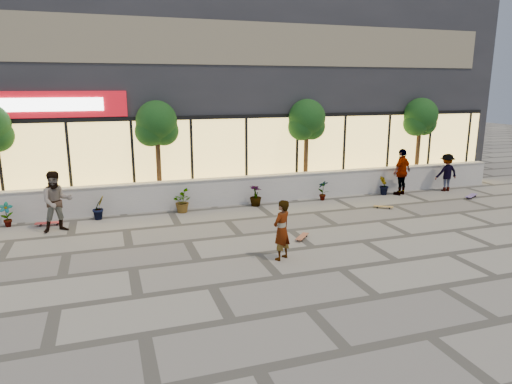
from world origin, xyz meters
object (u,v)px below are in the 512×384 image
object	(u,v)px
tree_midwest	(157,126)
skateboard_left	(49,223)
skater_left	(57,202)
skater_right_near	(402,172)
tree_east	(420,119)
skateboard_right_far	(471,196)
skateboard_right_near	(383,207)
skater_right_far	(446,172)
skateboard_center	(302,237)
skater_center	(282,230)
tree_mideast	(307,122)

from	to	relation	value
tree_midwest	skateboard_left	distance (m)	4.98
skater_left	skater_right_near	world-z (taller)	skater_right_near
tree_midwest	tree_east	size ratio (longest dim) A/B	1.00
tree_midwest	skateboard_right_far	bearing A→B (deg)	-12.93
skater_left	skateboard_right_near	bearing A→B (deg)	-16.91
tree_east	skateboard_right_near	world-z (taller)	tree_east
skater_right_far	skateboard_center	size ratio (longest dim) A/B	2.42
skateboard_center	skateboard_left	distance (m)	8.21
skater_left	skateboard_center	bearing A→B (deg)	-36.64
skater_right_far	skateboard_left	distance (m)	15.75
tree_midwest	skateboard_center	bearing A→B (deg)	-56.61
skater_right_far	skateboard_center	bearing A→B (deg)	25.41
skater_center	skater_left	world-z (taller)	skater_left
skater_center	skateboard_right_near	bearing A→B (deg)	-179.72
skater_right_near	tree_east	bearing A→B (deg)	-165.38
tree_midwest	skater_left	world-z (taller)	tree_midwest
skateboard_center	skateboard_right_near	xyz separation A→B (m)	(4.27, 2.23, -0.00)
tree_midwest	skater_center	distance (m)	7.36
tree_east	skater_left	xyz separation A→B (m)	(-14.88, -2.26, -2.03)
tree_midwest	tree_mideast	world-z (taller)	same
skater_right_near	skateboard_center	xyz separation A→B (m)	(-6.19, -3.91, -0.89)
skateboard_center	skateboard_right_near	distance (m)	4.82
tree_mideast	skateboard_left	bearing A→B (deg)	-171.26
skater_right_far	skateboard_right_far	world-z (taller)	skater_right_far
skateboard_right_near	tree_mideast	bearing A→B (deg)	154.61
skater_right_near	tree_midwest	bearing A→B (deg)	-31.76
tree_mideast	skateboard_left	xyz separation A→B (m)	(-9.76, -1.50, -2.90)
skater_center	skater_right_near	bearing A→B (deg)	-177.47
skater_right_near	skateboard_center	distance (m)	7.38
skater_right_far	skater_left	bearing A→B (deg)	3.78
skateboard_center	tree_east	bearing A→B (deg)	-13.49
skater_left	skater_right_far	xyz separation A→B (m)	(15.35, 0.86, -0.15)
skateboard_left	skater_right_far	bearing A→B (deg)	5.97
tree_midwest	skater_right_far	xyz separation A→B (m)	(11.97, -1.40, -2.18)
skateboard_center	skater_left	bearing A→B (deg)	108.92
skater_right_near	skater_right_far	bearing A→B (deg)	156.84
skater_right_far	skateboard_left	size ratio (longest dim) A/B	1.89
tree_midwest	tree_east	distance (m)	11.50
tree_east	skateboard_center	size ratio (longest dim) A/B	5.89
skateboard_left	skateboard_right_near	xyz separation A→B (m)	(11.53, -1.59, -0.01)
tree_mideast	tree_east	distance (m)	5.50
skater_center	skateboard_right_near	size ratio (longest dim) A/B	2.32
skater_center	skater_right_far	distance (m)	10.97
tree_mideast	skateboard_right_near	world-z (taller)	tree_mideast
skater_left	skater_right_far	world-z (taller)	skater_left
tree_east	skateboard_center	bearing A→B (deg)	-146.35
skater_left	skater_right_far	size ratio (longest dim) A/B	1.18
skateboard_left	skateboard_right_far	world-z (taller)	skateboard_right_far
tree_mideast	skateboard_right_far	distance (m)	7.31
tree_midwest	skateboard_center	world-z (taller)	tree_midwest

